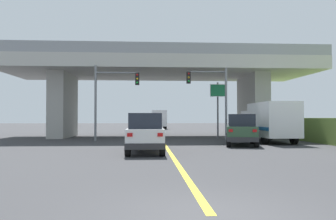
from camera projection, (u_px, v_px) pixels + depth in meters
name	position (u px, v px, depth m)	size (l,w,h in m)	color
ground	(160.00, 137.00, 32.08)	(160.00, 160.00, 0.00)	#353538
overpass_bridge	(160.00, 77.00, 32.20)	(28.02, 10.05, 7.85)	#B7B5AD
lane_divider_stripe	(170.00, 152.00, 17.87)	(0.20, 23.30, 0.01)	yellow
suv_lead	(145.00, 133.00, 17.61)	(1.87, 4.83, 2.02)	silver
suv_crossing	(241.00, 130.00, 22.25)	(2.81, 4.71, 2.02)	#2D4C33
box_truck	(269.00, 121.00, 25.10)	(2.33, 6.78, 2.87)	silver
sedan_oncoming	(147.00, 125.00, 36.70)	(2.03, 4.74, 2.02)	#2D4C33
traffic_signal_nearside	(213.00, 91.00, 27.49)	(3.29, 0.36, 6.11)	slate
traffic_signal_farside	(110.00, 92.00, 26.64)	(3.48, 0.36, 5.91)	slate
highway_sign	(218.00, 98.00, 29.27)	(1.34, 0.17, 4.83)	#56595E
semi_truck_distant	(159.00, 119.00, 55.13)	(2.33, 6.83, 2.96)	silver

